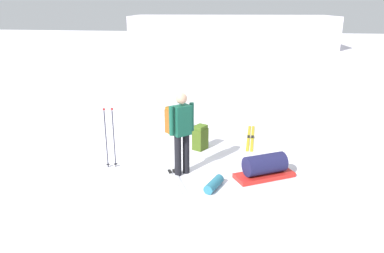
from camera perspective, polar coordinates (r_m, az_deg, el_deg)
The scene contains 10 objects.
ground_plane at distance 8.60m, azimuth 0.00°, elevation -4.43°, with size 80.00×80.00×0.00m, color white.
distant_snow_ridge at distance 31.01m, azimuth 6.06°, elevation 14.28°, with size 15.81×5.00×2.45m, color white.
skier_standing at distance 7.35m, azimuth -1.58°, elevation -0.50°, with size 0.43×0.43×1.70m.
ski_pair_near at distance 9.81m, azimuth 8.95°, elevation -1.68°, with size 0.22×1.94×0.05m.
ski_pair_far at distance 7.75m, azimuth -3.06°, elevation -7.01°, with size 0.97×1.88×0.05m.
backpack_large_dark at distance 8.87m, azimuth 1.27°, elevation -1.71°, with size 0.38×0.42×0.59m.
backpack_bright at distance 9.96m, azimuth -3.08°, elevation 0.91°, with size 0.42×0.41×0.72m.
ski_poles_planted_near at distance 7.93m, azimuth -12.49°, elevation -1.26°, with size 0.22×0.12×1.31m.
gear_sled at distance 7.60m, azimuth 11.07°, elevation -6.11°, with size 1.27×0.99×0.49m.
sleeping_mat_rolled at distance 7.10m, azimuth 3.38°, elevation -8.81°, with size 0.18×0.18×0.55m, color teal.
Camera 1 is at (1.22, -7.84, 3.32)m, focal length 34.81 mm.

